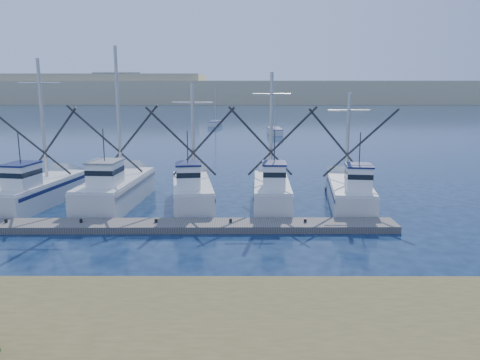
% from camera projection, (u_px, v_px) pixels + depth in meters
% --- Properties ---
extents(ground, '(500.00, 500.00, 0.00)m').
position_uv_depth(ground, '(288.00, 267.00, 19.80)').
color(ground, '#0B1832').
rests_on(ground, ground).
extents(floating_dock, '(27.75, 2.09, 0.37)m').
position_uv_depth(floating_dock, '(137.00, 226.00, 25.03)').
color(floating_dock, slate).
rests_on(floating_dock, ground).
extents(dune_ridge, '(360.00, 60.00, 10.00)m').
position_uv_depth(dune_ridge, '(245.00, 92.00, 224.75)').
color(dune_ridge, tan).
rests_on(dune_ridge, ground).
extents(trawler_fleet, '(28.34, 8.85, 10.09)m').
position_uv_depth(trawler_fleet, '(145.00, 191.00, 29.68)').
color(trawler_fleet, silver).
rests_on(trawler_fleet, ground).
extents(sailboat_near, '(2.24, 6.16, 8.10)m').
position_uv_depth(sailboat_near, '(275.00, 131.00, 75.05)').
color(sailboat_near, silver).
rests_on(sailboat_near, ground).
extents(sailboat_far, '(2.66, 5.19, 8.10)m').
position_uv_depth(sailboat_far, '(215.00, 123.00, 90.93)').
color(sailboat_far, silver).
rests_on(sailboat_far, ground).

